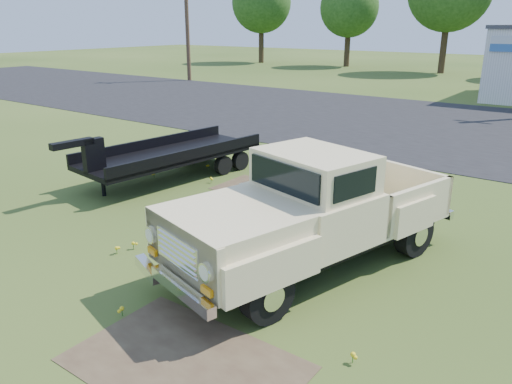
# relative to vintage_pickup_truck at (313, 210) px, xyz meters

# --- Properties ---
(ground) EXTENTS (140.00, 140.00, 0.00)m
(ground) POSITION_rel_vintage_pickup_truck_xyz_m (-1.40, -0.47, -1.08)
(ground) COLOR #2E4716
(ground) RESTS_ON ground
(asphalt_lot) EXTENTS (90.00, 14.00, 0.02)m
(asphalt_lot) POSITION_rel_vintage_pickup_truck_xyz_m (-1.40, 14.53, -1.08)
(asphalt_lot) COLOR black
(asphalt_lot) RESTS_ON ground
(dirt_patch_a) EXTENTS (3.00, 2.00, 0.01)m
(dirt_patch_a) POSITION_rel_vintage_pickup_truck_xyz_m (0.10, -3.47, -1.08)
(dirt_patch_a) COLOR #453425
(dirt_patch_a) RESTS_ON ground
(dirt_patch_b) EXTENTS (2.20, 1.60, 0.01)m
(dirt_patch_b) POSITION_rel_vintage_pickup_truck_xyz_m (-3.40, 3.03, -1.08)
(dirt_patch_b) COLOR #453425
(dirt_patch_b) RESTS_ON ground
(utility_pole_west) EXTENTS (1.60, 0.30, 9.00)m
(utility_pole_west) POSITION_rel_vintage_pickup_truck_xyz_m (-23.40, 21.53, 3.52)
(utility_pole_west) COLOR #3F2D1D
(utility_pole_west) RESTS_ON ground
(treeline_a) EXTENTS (6.40, 6.40, 9.52)m
(treeline_a) POSITION_rel_vintage_pickup_truck_xyz_m (-29.40, 39.53, 5.22)
(treeline_a) COLOR #382919
(treeline_a) RESTS_ON ground
(treeline_b) EXTENTS (5.76, 5.76, 8.57)m
(treeline_b) POSITION_rel_vintage_pickup_truck_xyz_m (-19.40, 40.53, 4.58)
(treeline_b) COLOR #382919
(treeline_b) RESTS_ON ground
(vintage_pickup_truck) EXTENTS (3.83, 6.36, 2.16)m
(vintage_pickup_truck) POSITION_rel_vintage_pickup_truck_xyz_m (0.00, 0.00, 0.00)
(vintage_pickup_truck) COLOR beige
(vintage_pickup_truck) RESTS_ON ground
(flatbed_trailer) EXTENTS (2.67, 6.03, 1.59)m
(flatbed_trailer) POSITION_rel_vintage_pickup_truck_xyz_m (-6.03, 2.39, -0.29)
(flatbed_trailer) COLOR black
(flatbed_trailer) RESTS_ON ground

